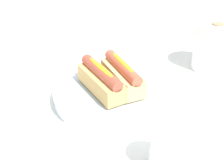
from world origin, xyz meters
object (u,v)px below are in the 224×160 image
hotdog_front (101,80)px  hotdog_back (123,75)px  water_glass (169,151)px  serving_bowl (112,93)px  paper_towel_roll (214,47)px

hotdog_front → hotdog_back: 0.06m
water_glass → serving_bowl: bearing=173.4°
serving_bowl → paper_towel_roll: size_ratio=2.04×
serving_bowl → paper_towel_roll: bearing=88.7°
paper_towel_roll → hotdog_back: bearing=-91.0°
serving_bowl → water_glass: (0.24, -0.03, 0.02)m
serving_bowl → water_glass: size_ratio=3.04×
hotdog_back → paper_towel_roll: (0.01, 0.29, 0.00)m
water_glass → paper_towel_roll: (-0.23, 0.35, 0.03)m
water_glass → paper_towel_roll: size_ratio=0.67×
hotdog_front → paper_towel_roll: bearing=88.4°
hotdog_front → paper_towel_roll: 0.35m
hotdog_front → hotdog_back: (0.00, 0.05, 0.00)m
serving_bowl → hotdog_back: bearing=85.1°
serving_bowl → paper_towel_roll: (0.01, 0.32, 0.05)m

